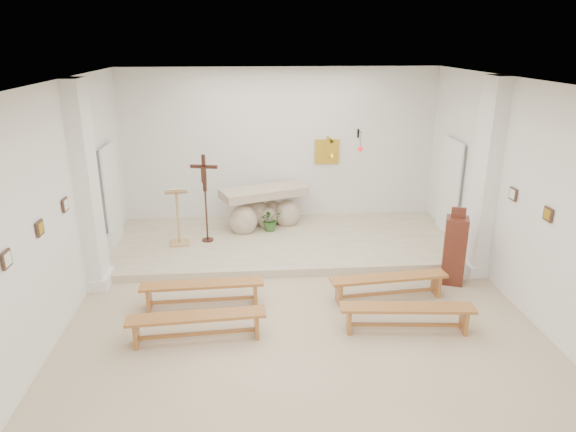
{
  "coord_description": "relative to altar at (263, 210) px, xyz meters",
  "views": [
    {
      "loc": [
        -0.74,
        -6.32,
        4.07
      ],
      "look_at": [
        -0.1,
        1.6,
        1.31
      ],
      "focal_mm": 32.0,
      "sensor_mm": 36.0,
      "label": 1
    }
  ],
  "objects": [
    {
      "name": "ground",
      "position": [
        0.43,
        -4.3,
        -0.52
      ],
      "size": [
        7.0,
        10.0,
        0.0
      ],
      "primitive_type": "cube",
      "color": "#CCB493",
      "rests_on": "ground"
    },
    {
      "name": "wall_left",
      "position": [
        -3.06,
        -4.3,
        1.23
      ],
      "size": [
        0.02,
        10.0,
        3.5
      ],
      "primitive_type": "cube",
      "color": "silver",
      "rests_on": "ground"
    },
    {
      "name": "wall_right",
      "position": [
        3.92,
        -4.3,
        1.23
      ],
      "size": [
        0.02,
        10.0,
        3.5
      ],
      "primitive_type": "cube",
      "color": "silver",
      "rests_on": "ground"
    },
    {
      "name": "wall_back",
      "position": [
        0.43,
        0.69,
        1.23
      ],
      "size": [
        7.0,
        0.02,
        3.5
      ],
      "primitive_type": "cube",
      "color": "silver",
      "rests_on": "ground"
    },
    {
      "name": "ceiling",
      "position": [
        0.43,
        -4.3,
        2.97
      ],
      "size": [
        7.0,
        10.0,
        0.02
      ],
      "primitive_type": "cube",
      "color": "silver",
      "rests_on": "wall_back"
    },
    {
      "name": "sanctuary_platform",
      "position": [
        0.43,
        -0.8,
        -0.44
      ],
      "size": [
        6.98,
        3.0,
        0.15
      ],
      "primitive_type": "cube",
      "color": "beige",
      "rests_on": "ground"
    },
    {
      "name": "pilaster_left",
      "position": [
        -2.94,
        -2.3,
        1.23
      ],
      "size": [
        0.26,
        0.55,
        3.5
      ],
      "primitive_type": "cube",
      "color": "white",
      "rests_on": "ground"
    },
    {
      "name": "pilaster_right",
      "position": [
        3.8,
        -2.3,
        1.23
      ],
      "size": [
        0.26,
        0.55,
        3.5
      ],
      "primitive_type": "cube",
      "color": "white",
      "rests_on": "ground"
    },
    {
      "name": "gold_wall_relief",
      "position": [
        1.48,
        0.66,
        1.13
      ],
      "size": [
        0.55,
        0.04,
        0.55
      ],
      "primitive_type": "cube",
      "color": "yellow",
      "rests_on": "wall_back"
    },
    {
      "name": "sanctuary_lamp",
      "position": [
        2.18,
        0.41,
        1.29
      ],
      "size": [
        0.11,
        0.36,
        0.44
      ],
      "color": "black",
      "rests_on": "wall_back"
    },
    {
      "name": "station_frame_left_front",
      "position": [
        -3.04,
        -5.1,
        1.2
      ],
      "size": [
        0.03,
        0.2,
        0.2
      ],
      "primitive_type": "cube",
      "color": "#41291C",
      "rests_on": "wall_left"
    },
    {
      "name": "station_frame_left_mid",
      "position": [
        -3.04,
        -4.1,
        1.2
      ],
      "size": [
        0.03,
        0.2,
        0.2
      ],
      "primitive_type": "cube",
      "color": "#41291C",
      "rests_on": "wall_left"
    },
    {
      "name": "station_frame_left_rear",
      "position": [
        -3.04,
        -3.1,
        1.2
      ],
      "size": [
        0.03,
        0.2,
        0.2
      ],
      "primitive_type": "cube",
      "color": "#41291C",
      "rests_on": "wall_left"
    },
    {
      "name": "station_frame_right_mid",
      "position": [
        3.9,
        -4.1,
        1.2
      ],
      "size": [
        0.03,
        0.2,
        0.2
      ],
      "primitive_type": "cube",
      "color": "#41291C",
      "rests_on": "wall_right"
    },
    {
      "name": "station_frame_right_rear",
      "position": [
        3.9,
        -3.1,
        1.2
      ],
      "size": [
        0.03,
        0.2,
        0.2
      ],
      "primitive_type": "cube",
      "color": "#41291C",
      "rests_on": "wall_right"
    },
    {
      "name": "radiator_left",
      "position": [
        -3.0,
        -1.6,
        -0.25
      ],
      "size": [
        0.1,
        0.85,
        0.52
      ],
      "primitive_type": "cube",
      "color": "silver",
      "rests_on": "ground"
    },
    {
      "name": "radiator_right",
      "position": [
        3.86,
        -1.6,
        -0.25
      ],
      "size": [
        0.1,
        0.85,
        0.52
      ],
      "primitive_type": "cube",
      "color": "silver",
      "rests_on": "ground"
    },
    {
      "name": "altar",
      "position": [
        0.0,
        0.0,
        0.0
      ],
      "size": [
        1.98,
        1.33,
        0.95
      ],
      "rotation": [
        0.0,
        0.0,
        0.37
      ],
      "color": "beige",
      "rests_on": "sanctuary_platform"
    },
    {
      "name": "lectern",
      "position": [
        -1.71,
        -0.91,
        0.23
      ],
      "size": [
        0.47,
        0.41,
        1.21
      ],
      "rotation": [
        0.0,
        0.0,
        0.12
      ],
      "color": "tan",
      "rests_on": "sanctuary_platform"
    },
    {
      "name": "crucifix_stand",
      "position": [
        -1.17,
        -0.77,
        0.67
      ],
      "size": [
        0.54,
        0.24,
        1.79
      ],
      "rotation": [
        0.0,
        0.0,
        -0.2
      ],
      "color": "#351910",
      "rests_on": "sanctuary_platform"
    },
    {
      "name": "potted_plant",
      "position": [
        0.15,
        -0.27,
        -0.12
      ],
      "size": [
        0.53,
        0.49,
        0.5
      ],
      "primitive_type": "imported",
      "rotation": [
        0.0,
        0.0,
        0.27
      ],
      "color": "#325F26",
      "rests_on": "sanctuary_platform"
    },
    {
      "name": "donation_pedestal",
      "position": [
        3.21,
        -2.7,
        0.09
      ],
      "size": [
        0.48,
        0.48,
        1.38
      ],
      "rotation": [
        0.0,
        0.0,
        -0.36
      ],
      "color": "maroon",
      "rests_on": "ground"
    },
    {
      "name": "bench_left_front",
      "position": [
        -1.08,
        -3.22,
        -0.21
      ],
      "size": [
        1.95,
        0.38,
        0.41
      ],
      "rotation": [
        0.0,
        0.0,
        0.04
      ],
      "color": "#A15B2E",
      "rests_on": "ground"
    },
    {
      "name": "bench_right_front",
      "position": [
        1.94,
        -3.22,
        -0.21
      ],
      "size": [
        1.96,
        0.49,
        0.41
      ],
      "rotation": [
        0.0,
        0.0,
        0.1
      ],
      "color": "#A15B2E",
      "rests_on": "ground"
    },
    {
      "name": "bench_left_second",
      "position": [
        -1.08,
        -4.22,
        -0.21
      ],
      "size": [
        1.95,
        0.44,
        0.41
      ],
      "rotation": [
        0.0,
        0.0,
        0.07
      ],
      "color": "#A15B2E",
      "rests_on": "ground"
    },
    {
      "name": "bench_right_second",
      "position": [
        1.94,
        -4.22,
        -0.21
      ],
      "size": [
        1.96,
        0.49,
        0.41
      ],
      "rotation": [
        0.0,
        0.0,
        -0.09
      ],
      "color": "#A15B2E",
      "rests_on": "ground"
    }
  ]
}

